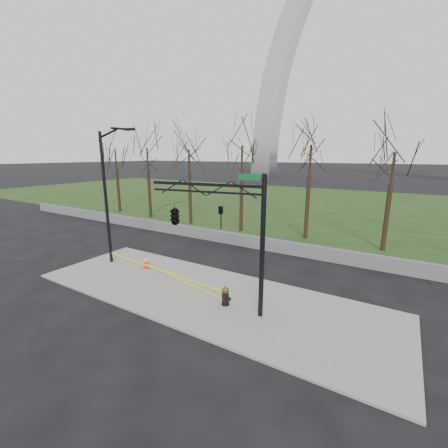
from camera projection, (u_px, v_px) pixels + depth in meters
The scene contains 11 objects.
ground at pixel (203, 294), 14.46m from camera, with size 500.00×500.00×0.00m, color black.
sidewalk at pixel (203, 293), 14.45m from camera, with size 18.00×6.00×0.10m, color gray.
grass_strip at pixel (333, 206), 39.39m from camera, with size 120.00×40.00×0.06m, color #1E3312.
guardrail at pixel (268, 244), 21.01m from camera, with size 60.00×0.30×0.90m, color #59595B.
gateway_arch at pixel (385, 42), 69.34m from camera, with size 66.00×6.00×65.00m, color #B5B7BC, non-canonical shape.
tree_row at pixel (273, 186), 24.17m from camera, with size 43.26×4.00×8.37m.
fire_hydrant at pixel (226, 296), 13.18m from camera, with size 0.56×0.37×0.89m.
traffic_cone at pixel (146, 262), 17.53m from camera, with size 0.48×0.48×0.75m.
street_light at pixel (108, 189), 17.49m from camera, with size 2.35×0.74×8.21m.
traffic_signal_mast at pixel (190, 215), 12.68m from camera, with size 5.05×2.54×6.00m.
caution_tape at pixel (167, 274), 15.64m from camera, with size 8.97×1.36×0.45m.
Camera 1 is at (7.80, -10.81, 6.69)m, focal length 23.63 mm.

